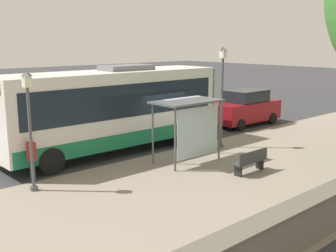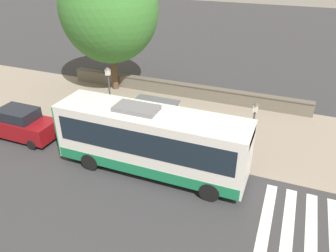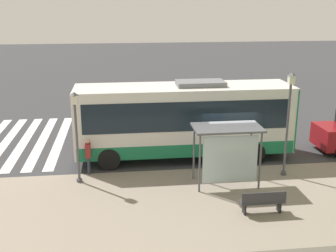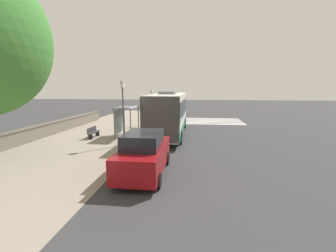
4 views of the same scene
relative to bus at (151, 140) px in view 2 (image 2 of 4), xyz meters
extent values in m
plane|color=#353538|center=(-1.58, -1.86, -1.93)|extent=(120.00, 120.00, 0.00)
cube|color=gray|center=(-6.08, -1.86, -1.92)|extent=(9.00, 44.00, 0.02)
cube|color=silver|center=(3.42, 6.33, -1.93)|extent=(9.00, 0.50, 0.01)
cube|color=#6B6356|center=(-10.13, -1.86, -1.43)|extent=(0.50, 20.00, 1.01)
cube|color=#5B5449|center=(-10.13, -1.86, -0.88)|extent=(0.60, 20.00, 0.08)
cube|color=silver|center=(0.00, 0.02, 0.05)|extent=(2.48, 10.17, 3.07)
cube|color=black|center=(0.00, 0.02, 0.45)|extent=(2.52, 9.36, 1.35)
cube|color=#197247|center=(0.00, 0.02, -1.17)|extent=(2.52, 9.97, 0.61)
cube|color=#197247|center=(0.00, -5.04, 0.05)|extent=(2.52, 0.06, 2.95)
cube|color=black|center=(0.00, 5.06, 1.28)|extent=(1.86, 0.08, 0.43)
cube|color=slate|center=(0.00, -0.75, 1.70)|extent=(1.24, 2.24, 0.22)
cylinder|color=black|center=(-1.16, 3.58, -1.43)|extent=(0.30, 1.00, 1.00)
cylinder|color=black|center=(1.16, 3.58, -1.43)|extent=(0.30, 1.00, 1.00)
cylinder|color=black|center=(-1.16, -3.14, -1.43)|extent=(0.30, 1.00, 1.00)
cylinder|color=black|center=(1.16, -3.14, -1.43)|extent=(0.30, 1.00, 1.00)
cylinder|color=#515459|center=(-2.67, -2.44, -0.72)|extent=(0.08, 0.08, 2.41)
cylinder|color=#515459|center=(-2.67, 0.01, -0.72)|extent=(0.08, 0.08, 2.41)
cylinder|color=#515459|center=(-3.95, -2.44, -0.72)|extent=(0.08, 0.08, 2.41)
cylinder|color=#515459|center=(-3.95, 0.01, -0.72)|extent=(0.08, 0.08, 2.41)
cube|color=#515459|center=(-3.31, -1.21, 0.52)|extent=(1.58, 2.74, 0.08)
cube|color=silver|center=(-3.93, -1.21, -0.60)|extent=(0.03, 2.20, 1.93)
cylinder|color=#2D3347|center=(-1.64, 4.46, -1.54)|extent=(0.12, 0.12, 0.78)
cylinder|color=#2D3347|center=(-1.48, 4.46, -1.54)|extent=(0.12, 0.12, 0.78)
cube|color=maroon|center=(-1.56, 4.46, -0.84)|extent=(0.34, 0.22, 0.63)
sphere|color=tan|center=(-1.56, 4.46, -0.41)|extent=(0.22, 0.22, 0.22)
cube|color=#333338|center=(-5.91, -1.89, -1.48)|extent=(0.40, 1.61, 0.06)
cube|color=#333338|center=(-6.08, -1.89, -1.25)|extent=(0.04, 1.61, 0.40)
cube|color=black|center=(-5.91, -2.53, -1.71)|extent=(0.32, 0.06, 0.45)
cube|color=black|center=(-5.91, -1.24, -1.71)|extent=(0.32, 0.06, 0.45)
cylinder|color=#4C4C51|center=(-2.40, 4.81, -1.85)|extent=(0.24, 0.24, 0.16)
cylinder|color=#4C4C51|center=(-2.40, 4.81, -0.24)|extent=(0.10, 0.10, 3.37)
cube|color=silver|center=(-2.40, 4.81, 1.62)|extent=(0.24, 0.24, 0.35)
pyramid|color=#4C4C51|center=(-2.40, 4.81, 1.86)|extent=(0.28, 0.28, 0.14)
cylinder|color=#4C4C51|center=(-2.71, -3.98, -1.85)|extent=(0.24, 0.24, 0.16)
cylinder|color=#4C4C51|center=(-2.71, -3.98, 0.09)|extent=(0.10, 0.10, 4.04)
cube|color=silver|center=(-2.71, -3.98, 2.28)|extent=(0.24, 0.24, 0.35)
pyramid|color=#4C4C51|center=(-2.71, -3.98, 2.53)|extent=(0.28, 0.28, 0.14)
cylinder|color=brown|center=(-9.54, -7.71, 0.32)|extent=(0.53, 0.53, 4.49)
ellipsoid|color=#3D7F33|center=(-9.54, -7.71, 4.66)|extent=(7.61, 7.61, 8.38)
cube|color=maroon|center=(-0.13, -9.00, -1.12)|extent=(1.88, 4.49, 1.07)
cube|color=black|center=(-0.13, -9.12, -0.25)|extent=(1.60, 2.34, 0.67)
cylinder|color=black|center=(-1.02, -7.54, -1.61)|extent=(0.22, 0.64, 0.64)
cylinder|color=black|center=(0.76, -7.54, -1.61)|extent=(0.22, 0.64, 0.64)
cylinder|color=black|center=(-1.02, -10.46, -1.61)|extent=(0.22, 0.64, 0.64)
camera|label=1|loc=(-14.94, 10.23, 2.86)|focal=45.00mm
camera|label=2|loc=(13.19, 6.25, 8.90)|focal=35.00mm
camera|label=3|loc=(-19.00, 3.07, 5.38)|focal=45.00mm
camera|label=4|loc=(2.17, -18.89, 2.08)|focal=24.00mm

